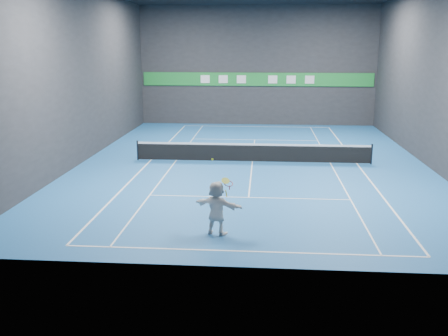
# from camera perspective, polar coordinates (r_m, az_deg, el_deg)

# --- Properties ---
(ground) EXTENTS (26.00, 26.00, 0.00)m
(ground) POSITION_cam_1_polar(r_m,az_deg,el_deg) (26.62, 3.26, 0.70)
(ground) COLOR #1C599A
(ground) RESTS_ON ground
(wall_back) EXTENTS (18.00, 0.10, 9.00)m
(wall_back) POSITION_cam_1_polar(r_m,az_deg,el_deg) (38.95, 3.82, 11.55)
(wall_back) COLOR #27282A
(wall_back) RESTS_ON ground
(wall_front) EXTENTS (18.00, 0.10, 9.00)m
(wall_front) POSITION_cam_1_polar(r_m,az_deg,el_deg) (13.02, 2.16, 6.99)
(wall_front) COLOR #27282A
(wall_front) RESTS_ON ground
(wall_left) EXTENTS (0.10, 26.00, 9.00)m
(wall_left) POSITION_cam_1_polar(r_m,az_deg,el_deg) (27.65, -15.90, 10.13)
(wall_left) COLOR #27282A
(wall_left) RESTS_ON ground
(wall_right) EXTENTS (0.10, 26.00, 9.00)m
(wall_right) POSITION_cam_1_polar(r_m,az_deg,el_deg) (27.30, 22.92, 9.53)
(wall_right) COLOR #27282A
(wall_right) RESTS_ON ground
(baseline_near) EXTENTS (10.98, 0.08, 0.01)m
(baseline_near) POSITION_cam_1_polar(r_m,az_deg,el_deg) (15.28, 2.19, -9.48)
(baseline_near) COLOR white
(baseline_near) RESTS_ON ground
(baseline_far) EXTENTS (10.98, 0.08, 0.01)m
(baseline_far) POSITION_cam_1_polar(r_m,az_deg,el_deg) (38.29, 3.68, 4.75)
(baseline_far) COLOR white
(baseline_far) RESTS_ON ground
(sideline_doubles_left) EXTENTS (0.08, 23.78, 0.01)m
(sideline_doubles_left) POSITION_cam_1_polar(r_m,az_deg,el_deg) (27.28, -8.35, 0.90)
(sideline_doubles_left) COLOR white
(sideline_doubles_left) RESTS_ON ground
(sideline_doubles_right) EXTENTS (0.08, 23.78, 0.01)m
(sideline_doubles_right) POSITION_cam_1_polar(r_m,az_deg,el_deg) (27.07, 14.96, 0.47)
(sideline_doubles_right) COLOR white
(sideline_doubles_right) RESTS_ON ground
(sideline_singles_left) EXTENTS (0.06, 23.78, 0.01)m
(sideline_singles_left) POSITION_cam_1_polar(r_m,az_deg,el_deg) (27.01, -5.49, 0.86)
(sideline_singles_left) COLOR white
(sideline_singles_left) RESTS_ON ground
(sideline_singles_right) EXTENTS (0.06, 23.78, 0.01)m
(sideline_singles_right) POSITION_cam_1_polar(r_m,az_deg,el_deg) (26.85, 12.06, 0.53)
(sideline_singles_right) COLOR white
(sideline_singles_right) RESTS_ON ground
(service_line_near) EXTENTS (8.23, 0.06, 0.01)m
(service_line_near) POSITION_cam_1_polar(r_m,az_deg,el_deg) (20.44, 2.83, -3.38)
(service_line_near) COLOR white
(service_line_near) RESTS_ON ground
(service_line_far) EXTENTS (8.23, 0.06, 0.01)m
(service_line_far) POSITION_cam_1_polar(r_m,az_deg,el_deg) (32.88, 3.53, 3.24)
(service_line_far) COLOR white
(service_line_far) RESTS_ON ground
(center_service_line) EXTENTS (0.06, 12.80, 0.01)m
(center_service_line) POSITION_cam_1_polar(r_m,az_deg,el_deg) (26.62, 3.26, 0.70)
(center_service_line) COLOR white
(center_service_line) RESTS_ON ground
(player) EXTENTS (1.75, 1.07, 1.80)m
(player) POSITION_cam_1_polar(r_m,az_deg,el_deg) (16.29, -0.84, -4.58)
(player) COLOR white
(player) RESTS_ON ground
(tennis_ball) EXTENTS (0.07, 0.07, 0.07)m
(tennis_ball) POSITION_cam_1_polar(r_m,az_deg,el_deg) (15.98, -1.34, 0.99)
(tennis_ball) COLOR #C6EC27
(tennis_ball) RESTS_ON player
(tennis_net) EXTENTS (12.50, 0.10, 1.07)m
(tennis_net) POSITION_cam_1_polar(r_m,az_deg,el_deg) (26.50, 3.28, 1.83)
(tennis_net) COLOR black
(tennis_net) RESTS_ON ground
(sponsor_banner) EXTENTS (17.64, 0.11, 1.00)m
(sponsor_banner) POSITION_cam_1_polar(r_m,az_deg,el_deg) (38.93, 3.79, 10.08)
(sponsor_banner) COLOR #1D8631
(sponsor_banner) RESTS_ON wall_back
(tennis_racket) EXTENTS (0.49, 0.40, 0.65)m
(tennis_racket) POSITION_cam_1_polar(r_m,az_deg,el_deg) (16.08, 0.45, -1.90)
(tennis_racket) COLOR red
(tennis_racket) RESTS_ON player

